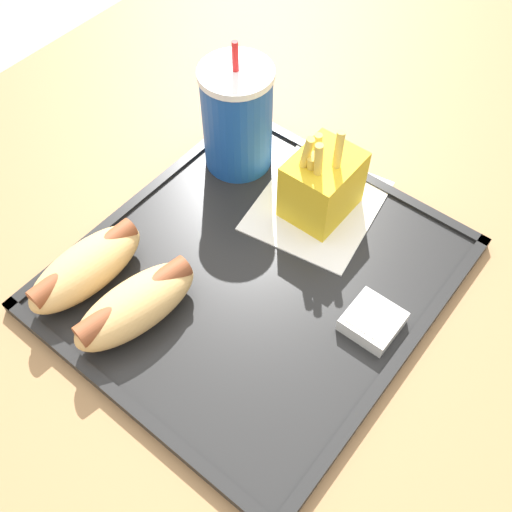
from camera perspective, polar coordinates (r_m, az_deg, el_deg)
name	(u,v)px	position (r m, az deg, el deg)	size (l,w,h in m)	color
ground_plane	(279,482)	(1.37, 2.16, -20.70)	(8.00, 8.00, 0.00)	#ADA393
dining_table	(286,414)	(1.00, 2.87, -14.78)	(1.50, 1.10, 0.78)	olive
food_tray	(256,275)	(0.65, 0.00, -1.81)	(0.39, 0.36, 0.01)	black
paper_napkin	(317,205)	(0.70, 5.85, 4.82)	(0.17, 0.16, 0.00)	white
soda_cup	(237,118)	(0.71, -1.79, 12.99)	(0.08, 0.08, 0.17)	#194CA5
hot_dog_far	(86,267)	(0.64, -15.88, -1.02)	(0.14, 0.06, 0.05)	tan
hot_dog_near	(136,304)	(0.60, -11.38, -4.55)	(0.14, 0.08, 0.05)	tan
fries_carton	(322,184)	(0.67, 6.29, 6.79)	(0.08, 0.06, 0.12)	gold
sauce_cup_mayo	(373,321)	(0.61, 11.06, -6.09)	(0.05, 0.05, 0.02)	silver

